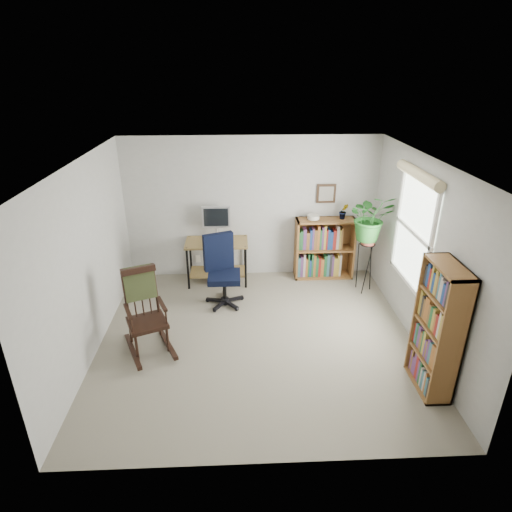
{
  "coord_description": "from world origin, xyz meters",
  "views": [
    {
      "loc": [
        -0.24,
        -4.84,
        3.42
      ],
      "look_at": [
        0.0,
        0.4,
        1.05
      ],
      "focal_mm": 30.0,
      "sensor_mm": 36.0,
      "label": 1
    }
  ],
  "objects_px": {
    "low_bookshelf": "(324,248)",
    "tall_bookshelf": "(438,329)",
    "office_chair": "(224,272)",
    "desk": "(217,262)",
    "rocking_chair": "(146,312)"
  },
  "relations": [
    {
      "from": "low_bookshelf",
      "to": "tall_bookshelf",
      "type": "relative_size",
      "value": 0.68
    },
    {
      "from": "office_chair",
      "to": "low_bookshelf",
      "type": "bearing_deg",
      "value": 5.44
    },
    {
      "from": "desk",
      "to": "tall_bookshelf",
      "type": "height_order",
      "value": "tall_bookshelf"
    },
    {
      "from": "office_chair",
      "to": "low_bookshelf",
      "type": "height_order",
      "value": "office_chair"
    },
    {
      "from": "low_bookshelf",
      "to": "office_chair",
      "type": "bearing_deg",
      "value": -152.65
    },
    {
      "from": "office_chair",
      "to": "tall_bookshelf",
      "type": "distance_m",
      "value": 3.09
    },
    {
      "from": "desk",
      "to": "rocking_chair",
      "type": "bearing_deg",
      "value": -113.62
    },
    {
      "from": "office_chair",
      "to": "rocking_chair",
      "type": "height_order",
      "value": "rocking_chair"
    },
    {
      "from": "office_chair",
      "to": "desk",
      "type": "bearing_deg",
      "value": 78.18
    },
    {
      "from": "low_bookshelf",
      "to": "tall_bookshelf",
      "type": "distance_m",
      "value": 2.93
    },
    {
      "from": "desk",
      "to": "rocking_chair",
      "type": "xyz_separation_m",
      "value": [
        -0.82,
        -1.88,
        0.19
      ]
    },
    {
      "from": "rocking_chair",
      "to": "tall_bookshelf",
      "type": "height_order",
      "value": "tall_bookshelf"
    },
    {
      "from": "desk",
      "to": "tall_bookshelf",
      "type": "bearing_deg",
      "value": -47.23
    },
    {
      "from": "desk",
      "to": "low_bookshelf",
      "type": "height_order",
      "value": "low_bookshelf"
    },
    {
      "from": "desk",
      "to": "low_bookshelf",
      "type": "relative_size",
      "value": 0.97
    }
  ]
}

